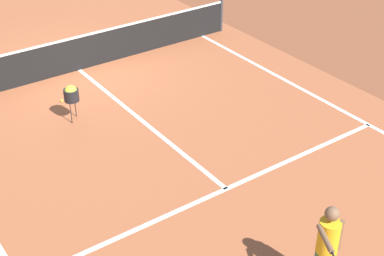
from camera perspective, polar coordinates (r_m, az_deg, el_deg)
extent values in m
plane|color=brown|center=(15.79, -11.15, 5.69)|extent=(60.00, 60.00, 0.00)
cube|color=#9E5433|center=(15.79, -11.15, 5.70)|extent=(10.62, 24.40, 0.00)
cube|color=white|center=(13.82, 15.74, 1.12)|extent=(0.10, 11.89, 0.01)
cube|color=white|center=(11.05, 3.43, -6.06)|extent=(8.22, 0.10, 0.01)
cube|color=white|center=(13.24, -5.16, 0.87)|extent=(0.10, 6.40, 0.01)
cylinder|color=#33383D|center=(17.87, 2.94, 11.23)|extent=(0.09, 0.09, 1.07)
cube|color=black|center=(15.60, -11.32, 7.19)|extent=(9.65, 0.02, 0.91)
cube|color=white|center=(15.42, -11.51, 8.82)|extent=(9.65, 0.03, 0.05)
cylinder|color=gold|center=(8.65, 13.44, -10.48)|extent=(0.32, 0.32, 0.56)
sphere|color=brown|center=(8.38, 13.79, -8.30)|extent=(0.22, 0.22, 0.22)
cylinder|color=brown|center=(8.70, 14.51, -10.29)|extent=(0.08, 0.08, 0.54)
cylinder|color=brown|center=(8.26, 13.13, -10.68)|extent=(0.32, 0.51, 0.08)
cylinder|color=black|center=(13.16, -11.93, 3.22)|extent=(0.34, 0.34, 0.28)
cylinder|color=black|center=(13.22, -11.96, 1.44)|extent=(0.02, 0.02, 0.50)
cylinder|color=black|center=(13.46, -11.54, 2.05)|extent=(0.02, 0.02, 0.50)
sphere|color=#CCE033|center=(13.11, -11.97, 3.57)|extent=(0.29, 0.29, 0.29)
sphere|color=#CCE033|center=(14.25, -12.83, 2.66)|extent=(0.07, 0.07, 0.07)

